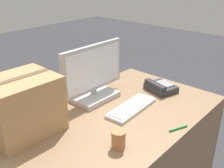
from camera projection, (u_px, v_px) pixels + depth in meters
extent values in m
cube|color=#B7B7B7|center=(94.00, 96.00, 1.91)|extent=(0.33, 0.24, 0.04)
cylinder|color=#B2B2B2|center=(94.00, 92.00, 1.90)|extent=(0.04, 0.04, 0.04)
cube|color=#B2B2B2|center=(93.00, 68.00, 1.82)|extent=(0.55, 0.03, 0.33)
cube|color=white|center=(95.00, 69.00, 1.81)|extent=(0.50, 0.01, 0.28)
cube|color=silver|center=(132.00, 108.00, 1.76)|extent=(0.42, 0.17, 0.02)
cube|color=silver|center=(132.00, 106.00, 1.76)|extent=(0.38, 0.14, 0.01)
cube|color=#2D2D33|center=(161.00, 88.00, 2.03)|extent=(0.23, 0.26, 0.05)
cube|color=#2D2D33|center=(155.00, 85.00, 1.98)|extent=(0.10, 0.21, 0.03)
cube|color=gray|center=(164.00, 84.00, 2.03)|extent=(0.13, 0.15, 0.01)
cylinder|color=#BC7547|center=(118.00, 140.00, 1.38)|extent=(0.07, 0.07, 0.09)
cylinder|color=#BC7547|center=(119.00, 132.00, 1.36)|extent=(0.08, 0.08, 0.01)
cube|color=tan|center=(22.00, 106.00, 1.47)|extent=(0.39, 0.33, 0.33)
cube|color=brown|center=(18.00, 78.00, 1.40)|extent=(0.38, 0.05, 0.00)
cylinder|color=#198C33|center=(178.00, 128.00, 1.55)|extent=(0.13, 0.06, 0.01)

